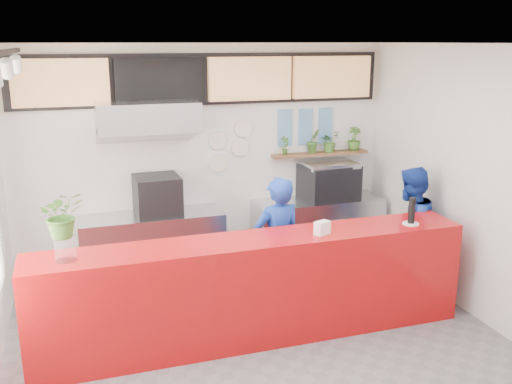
{
  "coord_description": "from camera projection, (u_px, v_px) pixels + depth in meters",
  "views": [
    {
      "loc": [
        -1.68,
        -4.74,
        3.02
      ],
      "look_at": [
        0.1,
        0.7,
        1.5
      ],
      "focal_mm": 40.0,
      "sensor_mm": 36.0,
      "label": 1
    }
  ],
  "objects": [
    {
      "name": "floor",
      "position": [
        268.0,
        356.0,
        5.64
      ],
      "size": [
        5.0,
        5.0,
        0.0
      ],
      "primitive_type": "plane",
      "color": "slate",
      "rests_on": "ground"
    },
    {
      "name": "ceiling",
      "position": [
        270.0,
        43.0,
        4.87
      ],
      "size": [
        5.0,
        5.0,
        0.0
      ],
      "primitive_type": "plane",
      "rotation": [
        3.14,
        0.0,
        0.0
      ],
      "color": "silver"
    },
    {
      "name": "wall_back",
      "position": [
        207.0,
        160.0,
        7.55
      ],
      "size": [
        5.0,
        0.0,
        5.0
      ],
      "primitive_type": "plane",
      "rotation": [
        1.57,
        0.0,
        0.0
      ],
      "color": "white",
      "rests_on": "ground"
    },
    {
      "name": "wall_right",
      "position": [
        493.0,
        190.0,
        6.01
      ],
      "size": [
        0.0,
        5.0,
        5.0
      ],
      "primitive_type": "plane",
      "rotation": [
        1.57,
        0.0,
        -1.57
      ],
      "color": "white",
      "rests_on": "ground"
    },
    {
      "name": "service_counter",
      "position": [
        256.0,
        289.0,
        5.86
      ],
      "size": [
        4.5,
        0.6,
        1.1
      ],
      "primitive_type": "cube",
      "color": "#B30C0E",
      "rests_on": "ground"
    },
    {
      "name": "cream_band",
      "position": [
        205.0,
        75.0,
        7.26
      ],
      "size": [
        5.0,
        0.02,
        0.8
      ],
      "primitive_type": "cube",
      "color": "beige",
      "rests_on": "wall_back"
    },
    {
      "name": "prep_bench",
      "position": [
        153.0,
        248.0,
        7.3
      ],
      "size": [
        1.8,
        0.6,
        0.9
      ],
      "primitive_type": "cube",
      "color": "#B2B5BA",
      "rests_on": "ground"
    },
    {
      "name": "panini_oven",
      "position": [
        157.0,
        195.0,
        7.15
      ],
      "size": [
        0.57,
        0.57,
        0.49
      ],
      "primitive_type": "cube",
      "rotation": [
        0.0,
        0.0,
        0.03
      ],
      "color": "black",
      "rests_on": "prep_bench"
    },
    {
      "name": "extraction_hood",
      "position": [
        147.0,
        116.0,
        6.82
      ],
      "size": [
        1.2,
        0.7,
        0.35
      ],
      "primitive_type": "cube",
      "color": "#B2B5BA",
      "rests_on": "ceiling"
    },
    {
      "name": "hood_lip",
      "position": [
        148.0,
        133.0,
        6.87
      ],
      "size": [
        1.2,
        0.69,
        0.31
      ],
      "primitive_type": "cube",
      "rotation": [
        -0.35,
        0.0,
        0.0
      ],
      "color": "#B2B5BA",
      "rests_on": "ceiling"
    },
    {
      "name": "right_bench",
      "position": [
        317.0,
        230.0,
        7.99
      ],
      "size": [
        1.8,
        0.6,
        0.9
      ],
      "primitive_type": "cube",
      "color": "#B2B5BA",
      "rests_on": "ground"
    },
    {
      "name": "espresso_machine",
      "position": [
        329.0,
        182.0,
        7.86
      ],
      "size": [
        0.8,
        0.61,
        0.48
      ],
      "primitive_type": "cube",
      "rotation": [
        0.0,
        0.0,
        0.11
      ],
      "color": "black",
      "rests_on": "right_bench"
    },
    {
      "name": "espresso_tray",
      "position": [
        329.0,
        165.0,
        7.8
      ],
      "size": [
        0.73,
        0.52,
        0.07
      ],
      "primitive_type": "cube",
      "rotation": [
        0.0,
        0.0,
        0.03
      ],
      "color": "silver",
      "rests_on": "espresso_machine"
    },
    {
      "name": "herb_shelf",
      "position": [
        320.0,
        154.0,
        7.94
      ],
      "size": [
        1.4,
        0.18,
        0.04
      ],
      "primitive_type": "cube",
      "color": "brown",
      "rests_on": "wall_back"
    },
    {
      "name": "menu_board_far_left",
      "position": [
        61.0,
        83.0,
        6.64
      ],
      "size": [
        1.1,
        0.1,
        0.55
      ],
      "primitive_type": "cube",
      "color": "tan",
      "rests_on": "wall_back"
    },
    {
      "name": "menu_board_mid_left",
      "position": [
        160.0,
        81.0,
        6.99
      ],
      "size": [
        1.1,
        0.1,
        0.55
      ],
      "primitive_type": "cube",
      "color": "black",
      "rests_on": "wall_back"
    },
    {
      "name": "menu_board_mid_right",
      "position": [
        250.0,
        79.0,
        7.34
      ],
      "size": [
        1.1,
        0.1,
        0.55
      ],
      "primitive_type": "cube",
      "color": "tan",
      "rests_on": "wall_back"
    },
    {
      "name": "menu_board_far_right",
      "position": [
        332.0,
        77.0,
        7.69
      ],
      "size": [
        1.1,
        0.1,
        0.55
      ],
      "primitive_type": "cube",
      "color": "tan",
      "rests_on": "wall_back"
    },
    {
      "name": "soffit",
      "position": [
        205.0,
        79.0,
        7.24
      ],
      "size": [
        4.8,
        0.04,
        0.65
      ],
      "primitive_type": "cube",
      "color": "black",
      "rests_on": "wall_back"
    },
    {
      "name": "track_rail",
      "position": [
        5.0,
        52.0,
        4.25
      ],
      "size": [
        0.05,
        2.4,
        0.04
      ],
      "primitive_type": "cube",
      "color": "black",
      "rests_on": "ceiling"
    },
    {
      "name": "dec_plate_a",
      "position": [
        218.0,
        141.0,
        7.5
      ],
      "size": [
        0.24,
        0.03,
        0.24
      ],
      "primitive_type": "cylinder",
      "rotation": [
        1.57,
        0.0,
        0.0
      ],
      "color": "silver",
      "rests_on": "wall_back"
    },
    {
      "name": "dec_plate_b",
      "position": [
        240.0,
        147.0,
        7.62
      ],
      "size": [
        0.24,
        0.03,
        0.24
      ],
      "primitive_type": "cylinder",
      "rotation": [
        1.57,
        0.0,
        0.0
      ],
      "color": "silver",
      "rests_on": "wall_back"
    },
    {
      "name": "dec_plate_c",
      "position": [
        218.0,
        163.0,
        7.58
      ],
      "size": [
        0.24,
        0.03,
        0.24
      ],
      "primitive_type": "cylinder",
      "rotation": [
        1.57,
        0.0,
        0.0
      ],
      "color": "silver",
      "rests_on": "wall_back"
    },
    {
      "name": "dec_plate_d",
      "position": [
        243.0,
        128.0,
        7.57
      ],
      "size": [
        0.24,
        0.03,
        0.24
      ],
      "primitive_type": "cylinder",
      "rotation": [
        1.57,
        0.0,
        0.0
      ],
      "color": "silver",
      "rests_on": "wall_back"
    },
    {
      "name": "photo_frame_a",
      "position": [
        285.0,
        119.0,
        7.73
      ],
      "size": [
        0.2,
        0.02,
        0.25
      ],
      "primitive_type": "cube",
      "color": "#598CBF",
      "rests_on": "wall_back"
    },
    {
      "name": "photo_frame_b",
      "position": [
        305.0,
        118.0,
        7.82
      ],
      "size": [
        0.2,
        0.02,
        0.25
      ],
      "primitive_type": "cube",
      "color": "#598CBF",
      "rests_on": "wall_back"
    },
    {
      "name": "photo_frame_c",
      "position": [
        325.0,
        117.0,
        7.91
      ],
      "size": [
        0.2,
        0.02,
        0.25
      ],
      "primitive_type": "cube",
      "color": "#598CBF",
      "rests_on": "wall_back"
    },
    {
      "name": "photo_frame_d",
      "position": [
        285.0,
        137.0,
        7.8
      ],
      "size": [
        0.2,
        0.02,
        0.25
      ],
      "primitive_type": "cube",
      "color": "#598CBF",
      "rests_on": "wall_back"
    },
    {
      "name": "photo_frame_e",
      "position": [
        305.0,
        136.0,
        7.89
      ],
      "size": [
        0.2,
        0.02,
        0.25
      ],
      "primitive_type": "cube",
      "color": "#598CBF",
      "rests_on": "wall_back"
    },
    {
      "name": "photo_frame_f",
      "position": [
        325.0,
        135.0,
        7.98
      ],
      "size": [
        0.2,
        0.02,
        0.25
      ],
      "primitive_type": "cube",
      "color": "#598CBF",
      "rests_on": "wall_back"
    },
    {
      "name": "staff_center",
      "position": [
        277.0,
        246.0,
        6.4
      ],
      "size": [
        0.63,
        0.46,
        1.59
      ],
      "primitive_type": "imported",
      "rotation": [
        0.0,
        0.0,
        3.29
      ],
      "color": "#163597",
      "rests_on": "ground"
    },
    {
      "name": "staff_right",
      "position": [
        409.0,
        230.0,
        6.94
      ],
      "size": [
        0.96,
        0.9,
        1.57
      ],
      "primitive_type": "imported",
      "rotation": [
        0.0,
        0.0,
        3.68
      ],
      "color": "#163597",
      "rests_on": "ground"
    },
    {
      "name": "herb_a",
      "position": [
        285.0,
        145.0,
        7.74
      ],
      "size": [
        0.16,
        0.13,
        0.26
      ],
      "primitive_type": "imported",
      "rotation": [
        0.0,
        0.0,
        0.3
      ],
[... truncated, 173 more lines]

